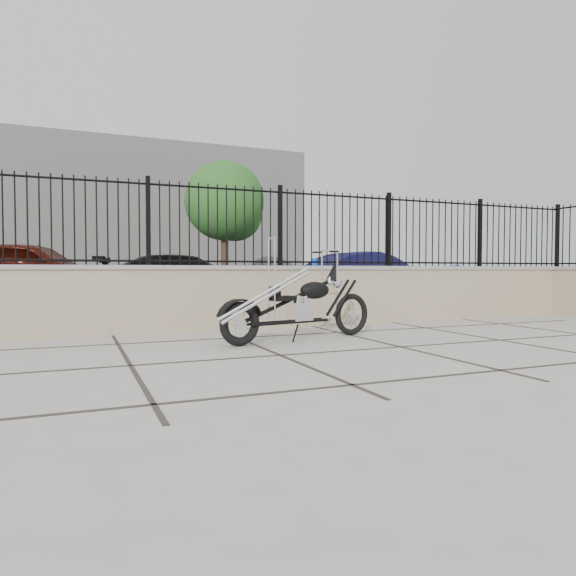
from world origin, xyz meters
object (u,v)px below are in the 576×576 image
Objects in this scene: chopper_motorcycle at (297,289)px; car_blue at (369,278)px; car_red at (28,277)px; car_black at (188,280)px.

car_blue reaches higher than chopper_motorcycle.
car_red is 1.01× the size of car_black.
chopper_motorcycle is 0.50× the size of car_black.
car_black is at bearing 79.68° from car_blue.
chopper_motorcycle is 0.49× the size of car_red.
chopper_motorcycle is 6.99m from car_black.
car_black is (0.06, 6.99, -0.02)m from chopper_motorcycle.
car_red reaches higher than car_black.
car_red is at bearing 92.57° from car_blue.
car_black is at bearing 77.09° from chopper_motorcycle.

